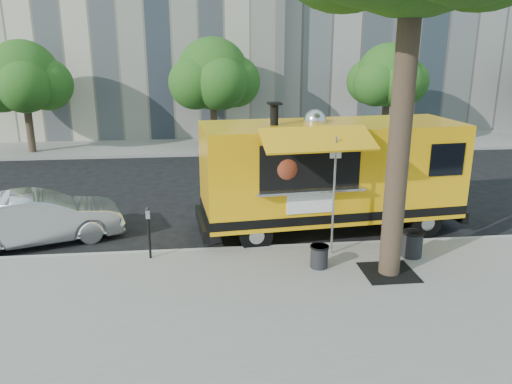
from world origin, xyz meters
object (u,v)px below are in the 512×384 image
Objects in this scene: far_tree_c at (388,75)px; trash_bin_left at (319,256)px; far_tree_b at (213,74)px; far_tree_a at (23,77)px; sign_post at (334,189)px; parking_meter at (149,227)px; food_truck at (330,173)px; sedan at (39,218)px; trash_bin_right at (412,243)px.

far_tree_c reaches higher than trash_bin_left.
far_tree_c is at bearing -1.91° from far_tree_b.
far_tree_a is 1.79× the size of sign_post.
trash_bin_left is at bearing -52.94° from far_tree_a.
far_tree_a is 18.63m from trash_bin_left.
far_tree_c is (18.00, 0.10, -0.06)m from far_tree_a.
sign_post is at bearing -79.85° from far_tree_b.
food_truck reaches higher than parking_meter.
sedan is at bearing -112.52° from far_tree_b.
far_tree_b is 15.69m from trash_bin_right.
trash_bin_left is at bearing -122.78° from sign_post.
far_tree_b is at bearing 97.76° from trash_bin_left.
trash_bin_right is at bearing -61.75° from food_truck.
trash_bin_left is 0.83× the size of trash_bin_right.
parking_meter is 0.17× the size of food_truck.
far_tree_c is at bearing 0.32° from far_tree_a.
far_tree_a is at bearing 129.72° from food_truck.
parking_meter is at bearing 174.68° from trash_bin_right.
sign_post is at bearing 168.25° from trash_bin_right.
far_tree_c is 3.90× the size of parking_meter.
food_truck is (-6.06, -12.01, -1.95)m from far_tree_c.
far_tree_b is 13.71m from sedan.
food_truck is 8.13m from sedan.
parking_meter reaches higher than sedan.
trash_bin_left is (11.05, -14.63, -3.33)m from far_tree_a.
far_tree_c is at bearing 65.19° from sign_post.
parking_meter reaches higher than trash_bin_left.
far_tree_a is at bearing -0.76° from sedan.
food_truck is (0.39, 1.94, -0.08)m from sign_post.
far_tree_a reaches higher than sign_post.
sedan is (-8.06, -0.02, -1.05)m from food_truck.
sedan is at bearing 151.10° from parking_meter.
trash_bin_left is at bearing -13.58° from parking_meter.
far_tree_c is 16.61m from trash_bin_left.
far_tree_b is 8.42× the size of trash_bin_right.
far_tree_c is 17.82m from parking_meter.
trash_bin_left is at bearing -171.35° from trash_bin_right.
parking_meter is at bearing 166.42° from trash_bin_left.
parking_meter reaches higher than trash_bin_right.
sign_post is at bearing -106.84° from food_truck.
sedan is 7.95× the size of trash_bin_left.
far_tree_b is at bearing 178.09° from far_tree_c.
sign_post is at bearing -50.17° from far_tree_a.
far_tree_b is 0.71× the size of food_truck.
parking_meter is at bearing -128.66° from far_tree_c.
trash_bin_right reaches higher than trash_bin_left.
far_tree_c is at bearing 51.34° from parking_meter.
far_tree_c is 13.59m from food_truck.
parking_meter is (-2.00, -14.05, -2.85)m from far_tree_b.
far_tree_b is at bearing 100.15° from sign_post.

